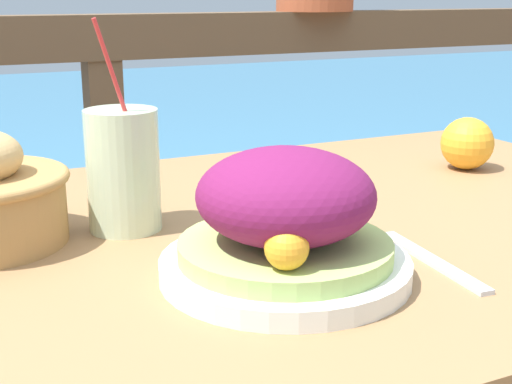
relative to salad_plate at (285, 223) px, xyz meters
name	(u,v)px	position (x,y,z in m)	size (l,w,h in m)	color
patio_table	(256,299)	(0.04, 0.15, -0.15)	(1.29, 0.78, 0.74)	#997047
railing_fence	(105,128)	(0.04, 0.89, -0.06)	(2.80, 0.08, 0.96)	brown
salad_plate	(285,223)	(0.00, 0.00, 0.00)	(0.25, 0.25, 0.13)	white
drink_glass	(123,170)	(-0.10, 0.21, 0.02)	(0.09, 0.09, 0.25)	beige
fork	(432,261)	(0.16, -0.03, -0.05)	(0.03, 0.18, 0.00)	silver
orange_near_basket	(467,143)	(0.47, 0.27, -0.01)	(0.08, 0.08, 0.08)	#F9A328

